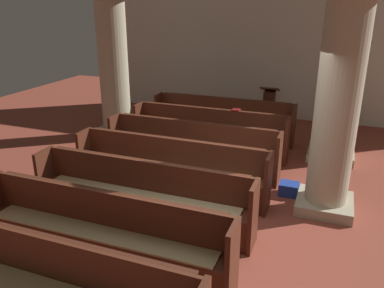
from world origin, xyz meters
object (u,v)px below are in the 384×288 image
at_px(pew_row_1, 209,130).
at_px(pew_row_5, 100,230).
at_px(pillar_far_side, 113,60).
at_px(hymn_book, 236,110).
at_px(pew_row_4, 141,193).
at_px(lectern, 269,110).
at_px(pillar_aisle_side, 341,71).
at_px(pillar_aisle_rear, 339,97).
at_px(pew_row_2, 191,146).
at_px(pew_row_0, 222,117).
at_px(kneeler_box_blue, 289,189).
at_px(pew_row_3, 170,166).
at_px(pew_row_6, 41,285).

xyz_separation_m(pew_row_1, pew_row_5, (0.00, -4.21, 0.00)).
distance_m(pillar_far_side, hymn_book, 3.18).
distance_m(pew_row_4, pew_row_5, 1.05).
bearing_deg(lectern, pew_row_1, -110.36).
height_order(pillar_far_side, lectern, pillar_far_side).
height_order(pew_row_5, pillar_aisle_side, pillar_aisle_side).
bearing_deg(pillar_aisle_side, pillar_far_side, -176.86).
height_order(pew_row_5, pillar_aisle_rear, pillar_aisle_rear).
relative_size(pew_row_2, pew_row_4, 1.00).
bearing_deg(pew_row_0, pillar_aisle_rear, -47.37).
bearing_deg(pillar_far_side, kneeler_box_blue, -21.58).
distance_m(pew_row_1, pew_row_5, 4.21).
bearing_deg(pew_row_2, pew_row_0, 90.00).
xyz_separation_m(pew_row_4, pillar_far_side, (-2.50, 3.49, 1.35)).
xyz_separation_m(pew_row_5, pillar_aisle_rear, (2.55, 2.49, 1.35)).
bearing_deg(pew_row_0, pew_row_5, -90.00).
bearing_deg(pew_row_2, kneeler_box_blue, -10.93).
relative_size(pew_row_3, hymn_book, 18.50).
height_order(pew_row_3, pillar_aisle_side, pillar_aisle_side).
xyz_separation_m(pillar_aisle_side, hymn_book, (-2.00, -0.42, -0.88)).
distance_m(pew_row_2, pew_row_4, 2.10).
relative_size(pew_row_1, kneeler_box_blue, 10.44).
bearing_deg(pillar_far_side, pew_row_4, -54.34).
height_order(pillar_aisle_rear, hymn_book, pillar_aisle_rear).
bearing_deg(pillar_aisle_rear, kneeler_box_blue, 154.21).
bearing_deg(pew_row_0, lectern, 56.31).
bearing_deg(hymn_book, pew_row_3, -103.50).
xyz_separation_m(pew_row_2, pew_row_6, (0.00, -4.21, 0.00)).
distance_m(pew_row_0, kneeler_box_blue, 3.18).
height_order(pew_row_3, pillar_aisle_rear, pillar_aisle_rear).
bearing_deg(pew_row_3, pillar_aisle_side, 46.75).
distance_m(pew_row_0, lectern, 1.59).
bearing_deg(pillar_aisle_side, lectern, 133.48).
relative_size(pew_row_5, lectern, 3.17).
relative_size(pew_row_6, kneeler_box_blue, 10.44).
bearing_deg(pew_row_3, lectern, 78.87).
bearing_deg(pillar_aisle_rear, pew_row_4, -150.64).
distance_m(pillar_aisle_side, hymn_book, 2.23).
relative_size(pew_row_2, pew_row_6, 1.00).
xyz_separation_m(pillar_aisle_rear, lectern, (-1.67, 4.09, -1.40)).
relative_size(pew_row_3, pillar_aisle_rear, 0.96).
xyz_separation_m(pew_row_0, pew_row_1, (0.00, -1.05, 0.00)).
height_order(pew_row_0, lectern, lectern).
relative_size(pew_row_0, pew_row_6, 1.00).
xyz_separation_m(pew_row_1, pew_row_3, (0.00, -2.10, 0.00)).
distance_m(pew_row_4, lectern, 5.60).
height_order(pillar_aisle_side, pillar_aisle_rear, same).
bearing_deg(pillar_aisle_rear, pillar_far_side, 157.90).
relative_size(pew_row_6, hymn_book, 18.50).
bearing_deg(pew_row_6, pillar_far_side, 114.11).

